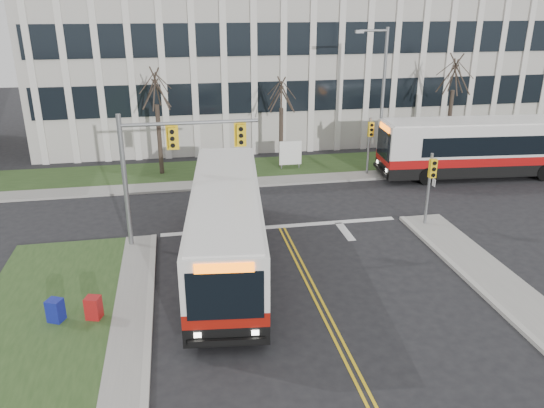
{
  "coord_description": "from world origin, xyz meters",
  "views": [
    {
      "loc": [
        -4.92,
        -15.94,
        10.68
      ],
      "look_at": [
        -0.82,
        6.29,
        2.0
      ],
      "focal_mm": 35.0,
      "sensor_mm": 36.0,
      "label": 1
    }
  ],
  "objects": [
    {
      "name": "sidewalk_cross",
      "position": [
        5.0,
        15.2,
        0.07
      ],
      "size": [
        44.0,
        1.6,
        0.14
      ],
      "primitive_type": "cube",
      "color": "#9E9B93",
      "rests_on": "ground"
    },
    {
      "name": "bus_main",
      "position": [
        -3.08,
        4.67,
        1.71
      ],
      "size": [
        4.14,
        13.08,
        3.43
      ],
      "primitive_type": null,
      "rotation": [
        0.0,
        0.0,
        -0.11
      ],
      "color": "silver",
      "rests_on": "ground"
    },
    {
      "name": "streetlight",
      "position": [
        8.03,
        16.2,
        5.19
      ],
      "size": [
        2.15,
        0.25,
        9.2
      ],
      "color": "slate",
      "rests_on": "ground"
    },
    {
      "name": "building_lawn",
      "position": [
        5.0,
        18.0,
        0.06
      ],
      "size": [
        44.0,
        5.0,
        0.12
      ],
      "primitive_type": "cube",
      "color": "#2A441D",
      "rests_on": "ground"
    },
    {
      "name": "directory_sign",
      "position": [
        2.5,
        17.5,
        1.17
      ],
      "size": [
        1.5,
        0.12,
        2.0
      ],
      "color": "slate",
      "rests_on": "ground"
    },
    {
      "name": "newspaper_box_red",
      "position": [
        -8.2,
        1.12,
        0.47
      ],
      "size": [
        0.61,
        0.58,
        0.95
      ],
      "primitive_type": "cube",
      "rotation": [
        0.0,
        0.0,
        -0.3
      ],
      "color": "maroon",
      "rests_on": "ground"
    },
    {
      "name": "signal_pole_far",
      "position": [
        7.2,
        15.4,
        2.5
      ],
      "size": [
        0.34,
        0.39,
        3.8
      ],
      "color": "slate",
      "rests_on": "ground"
    },
    {
      "name": "ground",
      "position": [
        0.0,
        0.0,
        0.0
      ],
      "size": [
        120.0,
        120.0,
        0.0
      ],
      "primitive_type": "plane",
      "color": "black",
      "rests_on": "ground"
    },
    {
      "name": "tree_mid",
      "position": [
        2.0,
        18.2,
        4.88
      ],
      "size": [
        1.8,
        1.8,
        6.82
      ],
      "color": "#42352B",
      "rests_on": "ground"
    },
    {
      "name": "mast_arm_signal",
      "position": [
        -5.62,
        7.16,
        4.26
      ],
      "size": [
        6.11,
        0.38,
        6.2
      ],
      "color": "slate",
      "rests_on": "ground"
    },
    {
      "name": "tree_right",
      "position": [
        14.0,
        18.0,
        5.91
      ],
      "size": [
        1.8,
        1.8,
        8.25
      ],
      "color": "#42352B",
      "rests_on": "ground"
    },
    {
      "name": "bus_cross",
      "position": [
        14.6,
        14.0,
        1.81
      ],
      "size": [
        13.78,
        4.03,
        3.62
      ],
      "primitive_type": null,
      "rotation": [
        0.0,
        0.0,
        -1.65
      ],
      "color": "silver",
      "rests_on": "ground"
    },
    {
      "name": "newspaper_box_blue",
      "position": [
        -9.5,
        1.19,
        0.47
      ],
      "size": [
        0.64,
        0.62,
        0.95
      ],
      "primitive_type": "cube",
      "rotation": [
        0.0,
        0.0,
        -0.43
      ],
      "color": "navy",
      "rests_on": "ground"
    },
    {
      "name": "signal_pole_near",
      "position": [
        7.2,
        6.9,
        2.5
      ],
      "size": [
        0.34,
        0.39,
        3.8
      ],
      "color": "slate",
      "rests_on": "ground"
    },
    {
      "name": "tree_left",
      "position": [
        -6.0,
        18.0,
        5.51
      ],
      "size": [
        1.8,
        1.8,
        7.7
      ],
      "color": "#42352B",
      "rests_on": "ground"
    },
    {
      "name": "office_building",
      "position": [
        5.0,
        30.0,
        6.0
      ],
      "size": [
        40.0,
        16.0,
        12.0
      ],
      "primitive_type": "cube",
      "color": "#B9B3AA",
      "rests_on": "ground"
    }
  ]
}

